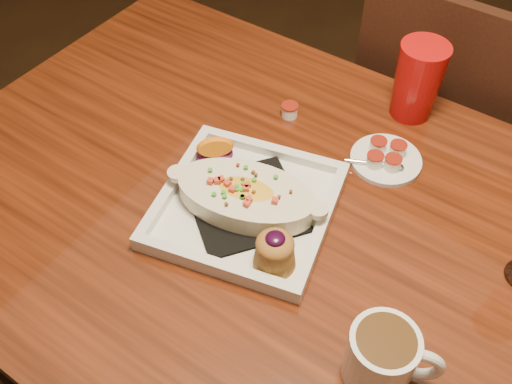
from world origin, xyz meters
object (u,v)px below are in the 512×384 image
Objects in this scene: plate at (248,203)px; coffee_mug at (383,356)px; chair_far at (438,131)px; saucer at (385,158)px; table at (319,270)px; red_tumbler at (417,81)px.

coffee_mug is (0.31, -0.13, 0.02)m from plate.
saucer is (0.00, -0.42, 0.25)m from chair_far.
saucer reaches higher than table.
table is 0.65m from chair_far.
red_tumbler reaches higher than table.
plate reaches higher than saucer.
table is 0.41m from red_tumbler.
coffee_mug is (0.18, -0.16, 0.15)m from table.
red_tumbler is at bearing 88.24° from coffee_mug.
saucer is at bearing -82.69° from red_tumbler.
plate reaches higher than table.
red_tumbler is at bearing 97.31° from saucer.
saucer is at bearing 88.74° from table.
plate is at bearing 78.64° from chair_far.
coffee_mug is 0.41m from saucer.
table is at bearing 90.00° from chair_far.
red_tumbler reaches higher than coffee_mug.
red_tumbler is at bearing 92.36° from table.
table is at bearing -1.05° from plate.
table is 9.59× the size of red_tumbler.
coffee_mug is at bearing -65.22° from saucer.
table is at bearing -87.64° from red_tumbler.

